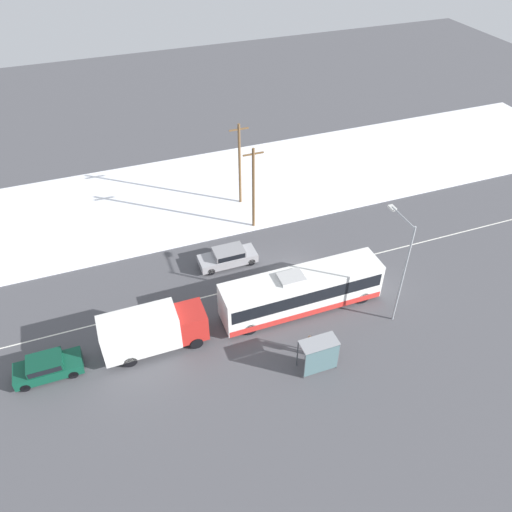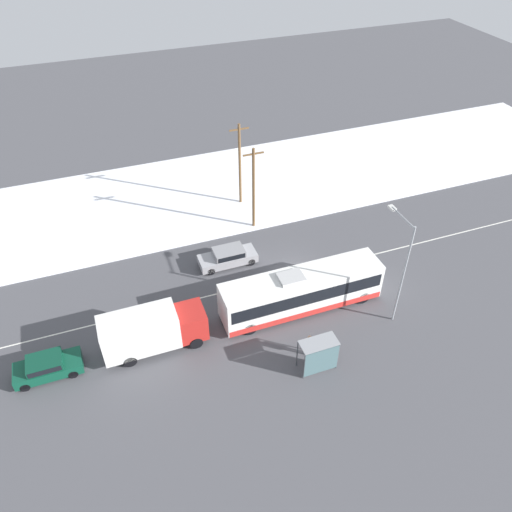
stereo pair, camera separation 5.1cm
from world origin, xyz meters
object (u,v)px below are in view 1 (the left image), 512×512
(bus_shelter, at_px, (320,353))
(streetlamp, at_px, (401,260))
(utility_pole_roadside, at_px, (253,188))
(city_bus, at_px, (302,291))
(utility_pole_snowlot, at_px, (240,164))
(parked_car_near_truck, at_px, (47,366))
(box_truck, at_px, (152,330))
(pedestrian_at_stop, at_px, (309,343))
(sedan_car, at_px, (228,256))

(bus_shelter, xyz_separation_m, streetlamp, (7.06, 2.76, 3.55))
(utility_pole_roadside, bearing_deg, city_bus, -91.32)
(streetlamp, height_order, utility_pole_snowlot, streetlamp)
(parked_car_near_truck, bearing_deg, city_bus, -0.28)
(bus_shelter, relative_size, utility_pole_roadside, 0.32)
(bus_shelter, bearing_deg, parked_car_near_truck, 160.89)
(city_bus, bearing_deg, box_truck, -179.86)
(city_bus, xyz_separation_m, bus_shelter, (-1.26, -5.65, 0.01))
(pedestrian_at_stop, bearing_deg, utility_pole_snowlot, 84.81)
(city_bus, distance_m, streetlamp, 7.39)
(bus_shelter, bearing_deg, streetlamp, 21.39)
(streetlamp, bearing_deg, bus_shelter, -158.61)
(sedan_car, xyz_separation_m, utility_pole_roadside, (3.75, 4.18, 3.27))
(pedestrian_at_stop, distance_m, bus_shelter, 1.52)
(parked_car_near_truck, bearing_deg, utility_pole_roadside, 30.71)
(parked_car_near_truck, xyz_separation_m, utility_pole_snowlot, (18.23, 14.83, 3.43))
(box_truck, bearing_deg, bus_shelter, -30.11)
(sedan_car, height_order, parked_car_near_truck, parked_car_near_truck)
(sedan_car, height_order, utility_pole_roadside, utility_pole_roadside)
(pedestrian_at_stop, bearing_deg, sedan_car, 101.28)
(city_bus, relative_size, bus_shelter, 4.89)
(pedestrian_at_stop, height_order, streetlamp, streetlamp)
(sedan_car, bearing_deg, utility_pole_roadside, -131.89)
(city_bus, bearing_deg, streetlamp, -26.48)
(parked_car_near_truck, height_order, utility_pole_roadside, utility_pole_roadside)
(city_bus, bearing_deg, utility_pole_roadside, 88.68)
(utility_pole_snowlot, bearing_deg, sedan_car, -115.29)
(utility_pole_roadside, bearing_deg, utility_pole_snowlot, 87.74)
(city_bus, distance_m, utility_pole_snowlot, 15.14)
(city_bus, height_order, box_truck, city_bus)
(bus_shelter, height_order, utility_pole_roadside, utility_pole_roadside)
(parked_car_near_truck, xyz_separation_m, utility_pole_roadside, (18.07, 10.73, 3.27))
(utility_pole_snowlot, bearing_deg, utility_pole_roadside, -92.26)
(city_bus, distance_m, box_truck, 10.96)
(city_bus, xyz_separation_m, parked_car_near_truck, (-17.82, 0.09, -0.85))
(box_truck, xyz_separation_m, parked_car_near_truck, (-6.86, 0.11, -0.94))
(box_truck, relative_size, parked_car_near_truck, 1.65)
(streetlamp, xyz_separation_m, utility_pole_roadside, (-5.54, 13.70, -1.14))
(pedestrian_at_stop, height_order, bus_shelter, bus_shelter)
(city_bus, xyz_separation_m, streetlamp, (5.79, -2.89, 3.56))
(sedan_car, xyz_separation_m, bus_shelter, (2.23, -12.29, 0.87))
(city_bus, xyz_separation_m, utility_pole_roadside, (0.25, 10.82, 2.42))
(city_bus, bearing_deg, parked_car_near_truck, 179.72)
(box_truck, bearing_deg, utility_pole_roadside, 44.05)
(streetlamp, bearing_deg, pedestrian_at_stop, -169.26)
(box_truck, relative_size, sedan_car, 1.47)
(bus_shelter, bearing_deg, utility_pole_roadside, 84.75)
(box_truck, height_order, utility_pole_snowlot, utility_pole_snowlot)
(utility_pole_snowlot, bearing_deg, bus_shelter, -94.66)
(pedestrian_at_stop, relative_size, utility_pole_roadside, 0.23)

